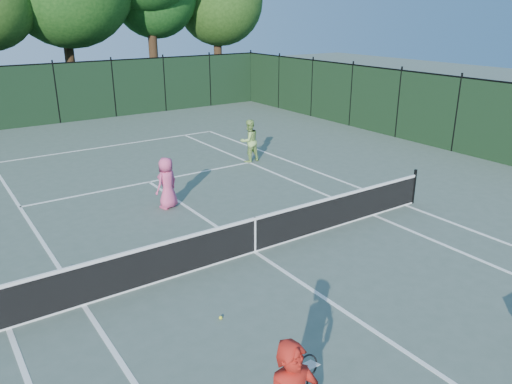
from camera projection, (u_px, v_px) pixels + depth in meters
ground at (255, 252)px, 12.07m from camera, size 90.00×90.00×0.00m
sideline_doubles_left at (8, 329)px, 9.15m from camera, size 0.10×23.77×0.01m
sideline_doubles_right at (405, 205)px, 14.99m from camera, size 0.10×23.77×0.01m
sideline_singles_left at (84, 305)px, 9.88m from camera, size 0.10×23.77×0.01m
sideline_singles_right at (373, 215)px, 14.26m from camera, size 0.10×23.77×0.01m
baseline_far at (98, 148)px, 21.28m from camera, size 10.97×0.10×0.01m
service_line_far at (149, 182)px, 17.03m from camera, size 8.23×0.10×0.01m
center_service_line at (255, 252)px, 12.07m from camera, size 0.10×12.80×0.01m
tennis_net at (255, 234)px, 11.91m from camera, size 11.69×0.09×1.06m
fence_far at (57, 94)px, 25.50m from camera, size 24.00×0.05×3.00m
player_pink at (167, 183)px, 14.56m from camera, size 0.88×0.73×1.53m
player_green at (249, 141)px, 19.08m from camera, size 0.83×0.66×1.64m
loose_ball_midcourt at (221, 318)px, 9.42m from camera, size 0.07×0.07×0.07m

